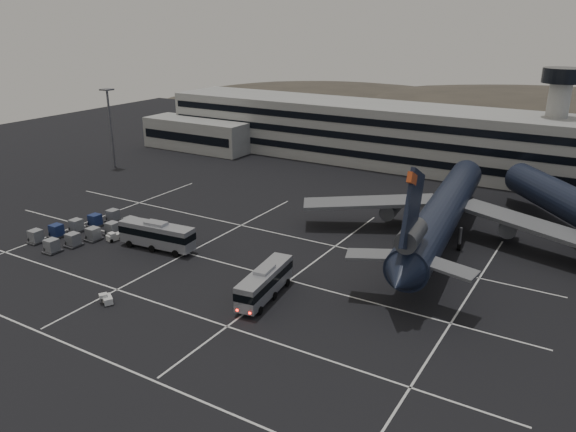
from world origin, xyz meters
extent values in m
plane|color=black|center=(0.00, 0.00, 0.00)|extent=(260.00, 260.00, 0.00)
cube|color=silver|center=(0.00, -22.00, 0.01)|extent=(90.00, 0.25, 0.01)
cube|color=silver|center=(0.00, -10.00, 0.01)|extent=(90.00, 0.25, 0.01)
cube|color=silver|center=(0.00, 4.00, 0.01)|extent=(90.00, 0.25, 0.01)
cube|color=silver|center=(0.00, 18.00, 0.01)|extent=(90.00, 0.25, 0.01)
cube|color=silver|center=(-30.00, 6.00, 0.01)|extent=(0.25, 55.00, 0.01)
cube|color=silver|center=(-6.00, 6.00, 0.01)|extent=(0.25, 55.00, 0.01)
cube|color=silver|center=(12.00, 6.00, 0.01)|extent=(0.25, 55.00, 0.01)
cube|color=silver|center=(34.00, 6.00, 0.01)|extent=(0.25, 55.00, 0.01)
cube|color=gray|center=(0.00, 72.00, 7.00)|extent=(120.00, 18.00, 14.00)
cube|color=black|center=(0.00, 62.95, 3.50)|extent=(118.00, 0.20, 1.60)
cube|color=black|center=(0.00, 62.95, 7.50)|extent=(118.00, 0.20, 1.60)
cube|color=black|center=(0.00, 62.95, 11.20)|extent=(118.00, 0.20, 1.60)
cube|color=gray|center=(-50.00, 60.00, 4.00)|extent=(30.00, 10.00, 8.00)
cylinder|color=gray|center=(35.00, 74.00, 11.00)|extent=(4.40, 4.40, 22.00)
cylinder|color=black|center=(35.00, 74.00, 22.50)|extent=(8.00, 8.00, 3.00)
ellipsoid|color=#38332B|center=(-60.00, 170.00, -10.50)|extent=(196.00, 140.00, 32.00)
ellipsoid|color=#38332B|center=(30.00, 170.00, -13.50)|extent=(252.00, 180.00, 44.00)
cylinder|color=slate|center=(-55.00, 35.00, 9.00)|extent=(0.50, 0.50, 18.00)
cube|color=slate|center=(-55.00, 35.00, 18.10)|extent=(2.40, 2.40, 0.35)
cylinder|color=black|center=(25.57, 28.00, 5.20)|extent=(10.59, 48.32, 5.60)
cone|color=black|center=(22.83, 54.05, 5.20)|extent=(6.04, 5.06, 5.60)
cone|color=black|center=(28.34, 1.64, 5.20)|extent=(5.54, 5.50, 5.04)
cube|color=black|center=(27.98, 5.12, 12.60)|extent=(1.49, 9.47, 10.97)
cube|color=#C4451A|center=(28.13, 3.63, 16.80)|extent=(0.89, 3.27, 2.24)
cylinder|color=#595B60|center=(27.92, 5.62, 9.30)|extent=(3.31, 6.25, 2.70)
cube|color=slate|center=(23.70, 5.68, 5.80)|extent=(8.13, 5.36, 0.87)
cube|color=slate|center=(32.05, 6.56, 5.80)|extent=(7.80, 3.97, 0.87)
cube|color=slate|center=(12.93, 28.68, 4.40)|extent=(22.01, 15.19, 1.75)
cylinder|color=#595B60|center=(15.60, 31.97, 2.70)|extent=(3.26, 5.75, 2.70)
cube|color=slate|center=(37.79, 31.29, 4.40)|extent=(22.67, 11.35, 1.75)
cylinder|color=#595B60|center=(34.49, 33.96, 2.70)|extent=(3.26, 5.75, 2.70)
cylinder|color=slate|center=(23.96, 43.27, 2.20)|extent=(0.44, 0.44, 3.00)
cylinder|color=black|center=(23.96, 43.27, 0.55)|extent=(0.61, 1.15, 1.10)
cylinder|color=slate|center=(22.60, 25.67, 2.20)|extent=(0.44, 0.44, 3.00)
cylinder|color=black|center=(22.60, 25.67, 0.55)|extent=(0.61, 1.15, 1.10)
cylinder|color=slate|center=(28.96, 26.34, 2.20)|extent=(0.44, 0.44, 3.00)
cylinder|color=black|center=(28.96, 26.34, 0.55)|extent=(0.61, 1.15, 1.10)
cone|color=black|center=(30.76, 56.44, 5.20)|extent=(7.18, 7.02, 5.60)
cube|color=#94969C|center=(11.86, -1.80, 2.17)|extent=(4.14, 11.90, 3.18)
cube|color=black|center=(11.86, -1.80, 2.55)|extent=(4.20, 11.97, 1.01)
cube|color=#94969C|center=(11.86, -1.80, 3.95)|extent=(2.09, 3.37, 0.37)
cylinder|color=black|center=(11.07, -6.01, 0.51)|extent=(0.47, 1.05, 1.02)
cylinder|color=black|center=(13.70, -5.67, 0.51)|extent=(0.47, 1.05, 1.02)
cylinder|color=black|center=(10.54, -1.97, 0.51)|extent=(0.47, 1.05, 1.02)
cylinder|color=black|center=(13.17, -1.62, 0.51)|extent=(0.47, 1.05, 1.02)
cylinder|color=black|center=(10.01, 2.08, 0.51)|extent=(0.47, 1.05, 1.02)
cylinder|color=black|center=(12.64, 2.42, 0.51)|extent=(0.47, 1.05, 1.02)
cube|color=#FF0C05|center=(11.77, -7.70, 0.95)|extent=(0.27, 0.12, 0.23)
cube|color=#FF0C05|center=(13.45, -7.48, 0.95)|extent=(0.27, 0.12, 0.23)
cube|color=#94969C|center=(-11.03, 3.03, 2.31)|extent=(12.62, 3.98, 3.38)
cube|color=black|center=(-11.03, 3.03, 2.72)|extent=(12.69, 4.05, 1.07)
cube|color=#94969C|center=(-11.03, 3.03, 4.21)|extent=(3.54, 2.12, 0.39)
cylinder|color=black|center=(-6.58, 2.04, 0.54)|extent=(1.11, 0.46, 1.08)
cylinder|color=black|center=(-6.84, 4.84, 0.54)|extent=(1.11, 0.46, 1.08)
cylinder|color=black|center=(-10.90, 1.63, 0.54)|extent=(1.11, 0.46, 1.08)
cylinder|color=black|center=(-11.17, 4.43, 0.54)|extent=(1.11, 0.46, 1.08)
cylinder|color=black|center=(-15.23, 1.22, 0.54)|extent=(1.11, 0.46, 1.08)
cylinder|color=black|center=(-15.49, 4.02, 0.54)|extent=(1.11, 0.46, 1.08)
cube|color=silver|center=(-19.48, 2.01, 0.57)|extent=(1.74, 2.50, 0.93)
cube|color=silver|center=(-19.60, 1.51, 1.19)|extent=(1.32, 1.17, 0.52)
cylinder|color=black|center=(-20.23, 1.34, 0.29)|extent=(0.36, 0.62, 0.58)
cylinder|color=black|center=(-19.12, 1.08, 0.29)|extent=(0.36, 0.62, 0.58)
cylinder|color=black|center=(-19.84, 2.95, 0.29)|extent=(0.36, 0.62, 0.58)
cylinder|color=black|center=(-18.73, 2.69, 0.29)|extent=(0.36, 0.62, 0.58)
cube|color=silver|center=(-4.24, -13.16, 0.49)|extent=(2.25, 1.95, 0.81)
cube|color=silver|center=(-3.86, -13.39, 1.03)|extent=(1.20, 1.26, 0.45)
cylinder|color=black|center=(-3.89, -13.96, 0.25)|extent=(0.53, 0.43, 0.50)
cylinder|color=black|center=(-3.37, -13.11, 0.25)|extent=(0.53, 0.43, 0.50)
cylinder|color=black|center=(-5.11, -13.21, 0.25)|extent=(0.53, 0.43, 0.50)
cylinder|color=black|center=(-4.60, -12.36, 0.25)|extent=(0.53, 0.43, 0.50)
cube|color=#2D2D30|center=(-29.33, -5.01, 0.18)|extent=(2.63, 2.89, 0.20)
cylinder|color=black|center=(-29.33, -5.01, 0.11)|extent=(0.11, 0.23, 0.23)
cube|color=gray|center=(-29.33, -5.01, 1.19)|extent=(2.09, 2.09, 1.81)
cube|color=#2D2D30|center=(-23.82, -6.24, 0.18)|extent=(2.63, 2.89, 0.20)
cylinder|color=black|center=(-23.82, -6.24, 0.11)|extent=(0.11, 0.23, 0.23)
cube|color=gray|center=(-23.82, -6.24, 1.19)|extent=(2.09, 2.09, 1.81)
cube|color=#2D2D30|center=(-28.59, -1.71, 0.18)|extent=(2.63, 2.89, 0.20)
cylinder|color=black|center=(-28.59, -1.71, 0.11)|extent=(0.11, 0.23, 0.23)
cube|color=navy|center=(-28.59, -1.71, 1.19)|extent=(2.09, 2.09, 1.81)
cube|color=#2D2D30|center=(-23.08, -2.93, 0.18)|extent=(2.63, 2.89, 0.20)
cylinder|color=black|center=(-23.08, -2.93, 0.11)|extent=(0.11, 0.23, 0.23)
cube|color=gray|center=(-23.08, -2.93, 1.19)|extent=(2.09, 2.09, 1.81)
cube|color=#2D2D30|center=(-27.85, 1.60, 0.18)|extent=(2.63, 2.89, 0.20)
cylinder|color=black|center=(-27.85, 1.60, 0.11)|extent=(0.11, 0.23, 0.23)
cube|color=gray|center=(-27.85, 1.60, 1.19)|extent=(2.09, 2.09, 1.81)
cube|color=#2D2D30|center=(-22.34, 0.37, 0.18)|extent=(2.63, 2.89, 0.20)
cylinder|color=black|center=(-22.34, 0.37, 0.11)|extent=(0.11, 0.23, 0.23)
cube|color=gray|center=(-22.34, 0.37, 1.19)|extent=(2.09, 2.09, 1.81)
cube|color=#2D2D30|center=(-27.12, 4.91, 0.18)|extent=(2.63, 2.89, 0.20)
cylinder|color=black|center=(-27.12, 4.91, 0.11)|extent=(0.11, 0.23, 0.23)
cube|color=navy|center=(-27.12, 4.91, 1.19)|extent=(2.09, 2.09, 1.81)
cube|color=#2D2D30|center=(-21.60, 3.68, 0.18)|extent=(2.63, 2.89, 0.20)
cylinder|color=black|center=(-21.60, 3.68, 0.11)|extent=(0.11, 0.23, 0.23)
cube|color=gray|center=(-21.60, 3.68, 1.19)|extent=(2.09, 2.09, 1.81)
cube|color=#2D2D30|center=(-26.38, 8.21, 0.18)|extent=(2.63, 2.89, 0.20)
cylinder|color=black|center=(-26.38, 8.21, 0.11)|extent=(0.11, 0.23, 0.23)
cube|color=gray|center=(-26.38, 8.21, 1.19)|extent=(2.09, 2.09, 1.81)
cube|color=#2D2D30|center=(-20.87, 6.99, 0.18)|extent=(2.63, 2.89, 0.20)
cylinder|color=black|center=(-20.87, 6.99, 0.11)|extent=(0.11, 0.23, 0.23)
cube|color=gray|center=(-20.87, 6.99, 1.19)|extent=(2.09, 2.09, 1.81)
camera|label=1|loc=(47.27, -55.05, 33.84)|focal=35.00mm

